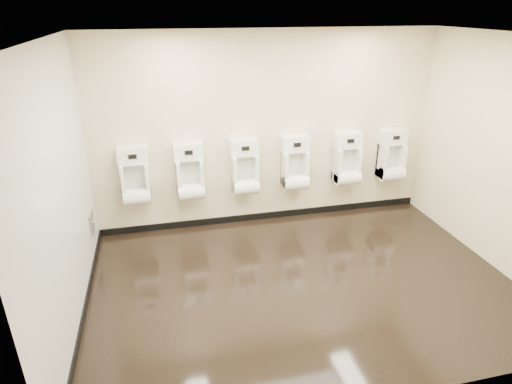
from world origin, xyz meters
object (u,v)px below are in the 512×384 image
urinal_0 (136,180)px  urinal_2 (245,171)px  urinal_4 (347,162)px  urinal_3 (295,167)px  urinal_1 (190,175)px  access_panel (92,222)px  urinal_5 (392,159)px

urinal_0 → urinal_2: 1.53m
urinal_4 → urinal_2: bearing=180.0°
urinal_3 → urinal_1: bearing=180.0°
urinal_3 → urinal_4: (0.83, 0.00, 0.00)m
urinal_1 → urinal_3: (1.55, 0.00, 0.00)m
access_panel → urinal_4: (3.70, 0.41, 0.38)m
urinal_4 → urinal_5: bearing=0.0°
urinal_1 → access_panel: bearing=-162.8°
urinal_0 → urinal_5: size_ratio=1.00×
urinal_3 → urinal_4: size_ratio=1.00×
access_panel → urinal_5: (4.45, 0.41, 0.38)m
urinal_2 → urinal_4: size_ratio=1.00×
urinal_0 → urinal_2: same height
urinal_0 → urinal_3: size_ratio=1.00×
access_panel → urinal_0: (0.58, 0.41, 0.38)m
urinal_2 → urinal_4: bearing=0.0°
urinal_3 → urinal_5: bearing=0.0°
access_panel → urinal_0: urinal_0 is taller
urinal_0 → urinal_2: size_ratio=1.00×
urinal_3 → urinal_4: 0.83m
urinal_1 → urinal_2: bearing=0.0°
urinal_1 → urinal_4: (2.38, 0.00, 0.00)m
access_panel → urinal_5: 4.48m
access_panel → urinal_0: bearing=35.2°
access_panel → urinal_1: urinal_1 is taller
access_panel → urinal_1: (1.32, 0.41, 0.38)m
urinal_2 → urinal_3: 0.76m
access_panel → urinal_1: bearing=17.2°
urinal_2 → urinal_5: (2.33, 0.00, 0.00)m
urinal_0 → urinal_5: bearing=0.0°
urinal_0 → urinal_3: same height
urinal_4 → urinal_5: size_ratio=1.00×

